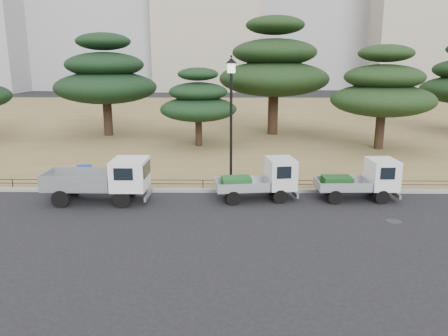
{
  "coord_description": "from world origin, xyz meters",
  "views": [
    {
      "loc": [
        0.28,
        -16.93,
        5.84
      ],
      "look_at": [
        0.0,
        2.0,
        1.3
      ],
      "focal_mm": 35.0,
      "sensor_mm": 36.0,
      "label": 1
    }
  ],
  "objects_px": {
    "truck_kei_rear": "(362,180)",
    "street_lamp": "(231,102)",
    "truck_large": "(103,178)",
    "truck_kei_front": "(262,179)",
    "tarp_pile": "(81,177)"
  },
  "relations": [
    {
      "from": "truck_large",
      "to": "truck_kei_front",
      "type": "distance_m",
      "value": 6.84
    },
    {
      "from": "truck_large",
      "to": "truck_kei_front",
      "type": "xyz_separation_m",
      "value": [
        6.82,
        0.48,
        -0.15
      ]
    },
    {
      "from": "truck_large",
      "to": "street_lamp",
      "type": "xyz_separation_m",
      "value": [
        5.47,
        1.85,
        3.12
      ]
    },
    {
      "from": "truck_kei_rear",
      "to": "street_lamp",
      "type": "distance_m",
      "value": 6.75
    },
    {
      "from": "tarp_pile",
      "to": "truck_large",
      "type": "bearing_deg",
      "value": -51.01
    },
    {
      "from": "truck_kei_front",
      "to": "tarp_pile",
      "type": "relative_size",
      "value": 2.08
    },
    {
      "from": "truck_large",
      "to": "truck_kei_rear",
      "type": "xyz_separation_m",
      "value": [
        11.22,
        0.55,
        -0.16
      ]
    },
    {
      "from": "tarp_pile",
      "to": "truck_kei_rear",
      "type": "bearing_deg",
      "value": -7.12
    },
    {
      "from": "truck_large",
      "to": "street_lamp",
      "type": "height_order",
      "value": "street_lamp"
    },
    {
      "from": "truck_kei_front",
      "to": "street_lamp",
      "type": "bearing_deg",
      "value": 126.34
    },
    {
      "from": "truck_kei_front",
      "to": "tarp_pile",
      "type": "bearing_deg",
      "value": 160.69
    },
    {
      "from": "truck_kei_rear",
      "to": "truck_large",
      "type": "bearing_deg",
      "value": -179.52
    },
    {
      "from": "truck_large",
      "to": "truck_kei_front",
      "type": "height_order",
      "value": "truck_large"
    },
    {
      "from": "truck_large",
      "to": "tarp_pile",
      "type": "height_order",
      "value": "truck_large"
    },
    {
      "from": "truck_kei_rear",
      "to": "tarp_pile",
      "type": "xyz_separation_m",
      "value": [
        -12.98,
        1.62,
        -0.36
      ]
    }
  ]
}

